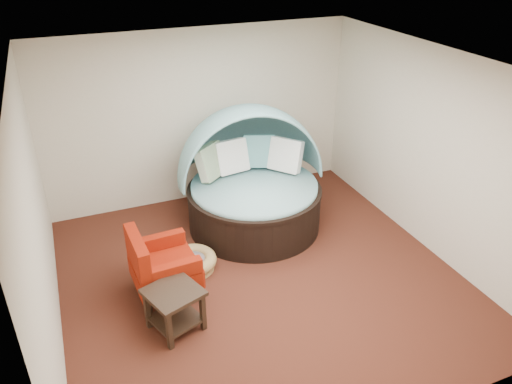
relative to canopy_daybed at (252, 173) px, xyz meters
name	(u,v)px	position (x,y,z in m)	size (l,w,h in m)	color
floor	(260,277)	(-0.42, -1.34, -0.85)	(5.00, 5.00, 0.00)	#4E2316
wall_back	(200,117)	(-0.42, 1.16, 0.55)	(5.00, 5.00, 0.00)	beige
wall_front	(384,319)	(-0.42, -3.84, 0.55)	(5.00, 5.00, 0.00)	beige
wall_left	(36,226)	(-2.92, -1.34, 0.55)	(5.00, 5.00, 0.00)	beige
wall_right	(430,151)	(2.08, -1.34, 0.55)	(5.00, 5.00, 0.00)	beige
ceiling	(261,66)	(-0.42, -1.34, 1.95)	(5.00, 5.00, 0.00)	white
canopy_daybed	(252,173)	(0.00, 0.00, 0.00)	(2.31, 2.22, 1.85)	black
pet_basket	(193,262)	(-1.20, -0.82, -0.74)	(0.74, 0.74, 0.23)	olive
red_armchair	(160,266)	(-1.69, -1.16, -0.43)	(0.82, 0.82, 0.91)	black
side_table	(174,304)	(-1.69, -1.83, -0.51)	(0.72, 0.72, 0.54)	black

